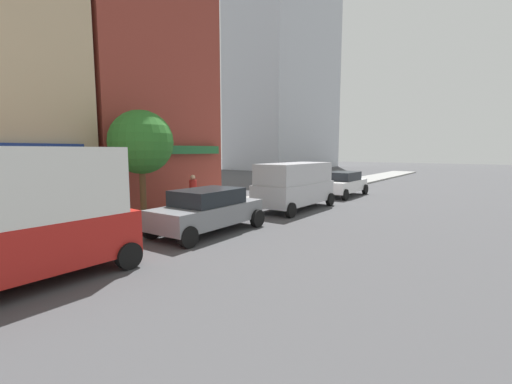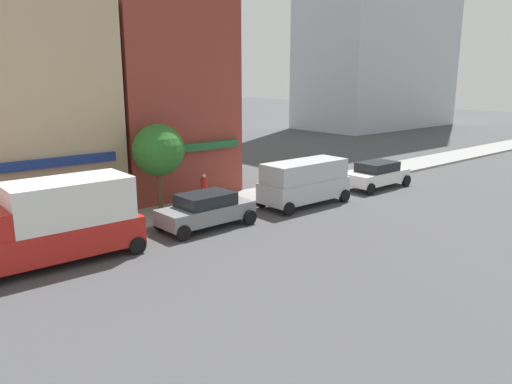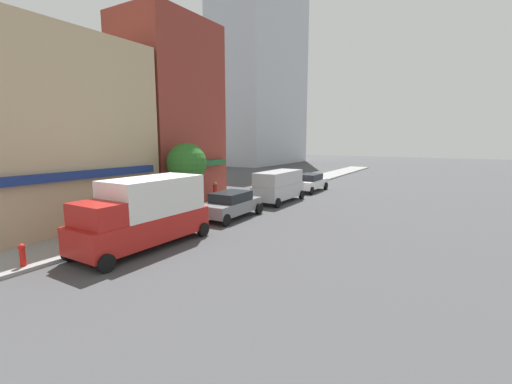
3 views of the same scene
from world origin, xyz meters
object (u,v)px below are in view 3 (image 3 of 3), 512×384
sedan_white (310,182)px  van_silver (279,185)px  box_truck_red (145,212)px  sedan_grey (231,204)px  fire_hydrant (22,254)px  pedestrian_orange_vest (163,204)px  pedestrian_red_jacket (215,194)px  street_tree (187,163)px

sedan_white → van_silver: bearing=179.5°
box_truck_red → sedan_grey: box_truck_red is taller
sedan_grey → fire_hydrant: 10.90m
van_silver → fire_hydrant: 17.12m
sedan_grey → van_silver: van_silver is taller
pedestrian_orange_vest → box_truck_red: bearing=75.6°
sedan_grey → sedan_white: 12.53m
van_silver → box_truck_red: bearing=-179.8°
sedan_white → pedestrian_red_jacket: pedestrian_red_jacket is taller
box_truck_red → van_silver: bearing=0.7°
box_truck_red → sedan_white: size_ratio=1.41×
pedestrian_red_jacket → pedestrian_orange_vest: size_ratio=1.00×
box_truck_red → street_tree: (5.86, 2.80, 1.68)m
box_truck_red → van_silver: size_ratio=1.24×
box_truck_red → fire_hydrant: box_truck_red is taller
sedan_white → pedestrian_red_jacket: (-11.03, 2.33, 0.23)m
sedan_white → fire_hydrant: (-23.29, 1.70, -0.23)m
box_truck_red → sedan_white: box_truck_red is taller
sedan_white → pedestrian_orange_vest: (-15.38, 2.71, 0.23)m
sedan_white → fire_hydrant: 23.35m
van_silver → pedestrian_red_jacket: (-4.77, 2.33, -0.21)m
pedestrian_red_jacket → fire_hydrant: bearing=63.9°
sedan_grey → pedestrian_orange_vest: (-2.86, 2.71, 0.23)m
street_tree → pedestrian_red_jacket: bearing=-11.9°
pedestrian_red_jacket → sedan_white: bearing=-131.1°
sedan_grey → street_tree: bearing=102.6°
van_silver → sedan_white: (6.26, 0.00, -0.44)m
pedestrian_orange_vest → street_tree: 3.07m
pedestrian_red_jacket → box_truck_red: bearing=77.0°
sedan_white → street_tree: (-13.24, 2.80, 2.42)m
van_silver → pedestrian_red_jacket: van_silver is taller
pedestrian_orange_vest → street_tree: street_tree is taller
van_silver → pedestrian_red_jacket: 5.31m
fire_hydrant → street_tree: 10.45m
pedestrian_orange_vest → fire_hydrant: (-7.90, -1.01, -0.46)m
fire_hydrant → pedestrian_red_jacket: bearing=3.0°
sedan_white → fire_hydrant: sedan_white is taller
box_truck_red → pedestrian_red_jacket: bearing=16.8°
van_silver → pedestrian_red_jacket: bearing=154.1°
sedan_grey → fire_hydrant: sedan_grey is taller
street_tree → van_silver: bearing=-21.9°
sedan_white → box_truck_red: bearing=179.5°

